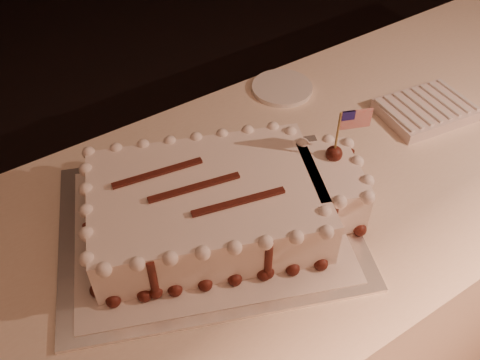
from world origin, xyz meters
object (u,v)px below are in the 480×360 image
side_plate (282,88)px  cake_board (208,225)px  banquet_table (284,279)px  sheet_cake (223,203)px  napkin_stack (425,110)px

side_plate → cake_board: bearing=-143.9°
banquet_table → cake_board: bearing=179.7°
cake_board → sheet_cake: (0.03, -0.01, 0.06)m
sheet_cake → side_plate: sheet_cake is taller
sheet_cake → side_plate: size_ratio=3.65×
sheet_cake → banquet_table: bearing=3.1°
cake_board → napkin_stack: bearing=22.8°
sheet_cake → side_plate: 0.50m
sheet_cake → side_plate: (0.39, 0.32, -0.06)m
cake_board → banquet_table: bearing=21.2°
sheet_cake → napkin_stack: size_ratio=2.47×
banquet_table → napkin_stack: (0.44, 0.02, 0.39)m
banquet_table → sheet_cake: bearing=-176.9°
cake_board → napkin_stack: 0.66m
sheet_cake → napkin_stack: (0.63, 0.03, -0.05)m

